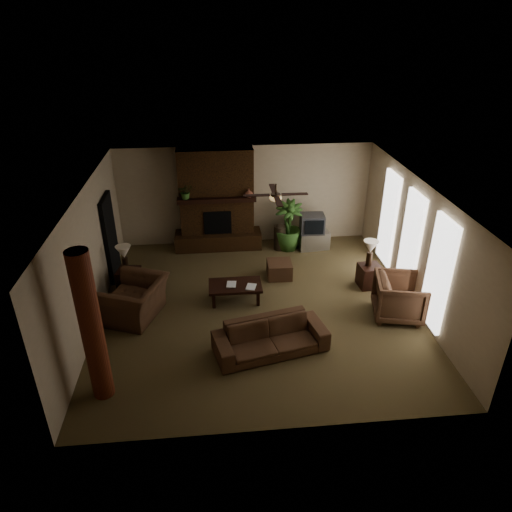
{
  "coord_description": "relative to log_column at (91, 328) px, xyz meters",
  "views": [
    {
      "loc": [
        -0.9,
        -8.7,
        5.9
      ],
      "look_at": [
        0.0,
        0.4,
        1.1
      ],
      "focal_mm": 32.48,
      "sensor_mm": 36.0,
      "label": 1
    }
  ],
  "objects": [
    {
      "name": "armchair_left",
      "position": [
        0.26,
        2.32,
        -0.83
      ],
      "size": [
        1.26,
        1.53,
        1.14
      ],
      "primitive_type": "imported",
      "rotation": [
        0.0,
        0.0,
        -1.93
      ],
      "color": "#503422",
      "rests_on": "ground"
    },
    {
      "name": "floor_plant",
      "position": [
        4.09,
        5.29,
        -1.01
      ],
      "size": [
        0.91,
        1.46,
        0.78
      ],
      "primitive_type": "imported",
      "rotation": [
        0.0,
        0.0,
        -0.09
      ],
      "color": "#365E25",
      "rests_on": "ground"
    },
    {
      "name": "fireplace",
      "position": [
        2.15,
        5.62,
        -0.24
      ],
      "size": [
        2.4,
        0.7,
        2.8
      ],
      "color": "#442712",
      "rests_on": "ground"
    },
    {
      "name": "room_shell",
      "position": [
        2.95,
        2.4,
        0.0
      ],
      "size": [
        7.0,
        7.0,
        7.0
      ],
      "color": "brown",
      "rests_on": "ground"
    },
    {
      "name": "book_b",
      "position": [
        2.71,
        2.6,
        -0.82
      ],
      "size": [
        0.21,
        0.08,
        0.29
      ],
      "primitive_type": "imported",
      "rotation": [
        0.0,
        0.0,
        -0.28
      ],
      "color": "#999999",
      "rests_on": "coffee_table"
    },
    {
      "name": "ottoman",
      "position": [
        3.63,
        3.73,
        -1.2
      ],
      "size": [
        0.62,
        0.62,
        0.4
      ],
      "primitive_type": "cube",
      "rotation": [
        0.0,
        0.0,
        -0.03
      ],
      "color": "#503422",
      "rests_on": "ground"
    },
    {
      "name": "book_a",
      "position": [
        2.27,
        2.73,
        -0.83
      ],
      "size": [
        0.22,
        0.05,
        0.29
      ],
      "primitive_type": "imported",
      "rotation": [
        0.0,
        0.0,
        -0.12
      ],
      "color": "#999999",
      "rests_on": "coffee_table"
    },
    {
      "name": "floor_vase",
      "position": [
        3.86,
        5.27,
        -0.97
      ],
      "size": [
        0.34,
        0.34,
        0.77
      ],
      "color": "#2E251A",
      "rests_on": "ground"
    },
    {
      "name": "lamp_right",
      "position": [
        5.69,
        3.1,
        -0.4
      ],
      "size": [
        0.4,
        0.4,
        0.65
      ],
      "color": "black",
      "rests_on": "side_table_right"
    },
    {
      "name": "side_table_left",
      "position": [
        -0.02,
        3.44,
        -1.12
      ],
      "size": [
        0.57,
        0.57,
        0.55
      ],
      "primitive_type": "cube",
      "rotation": [
        0.0,
        0.0,
        -0.16
      ],
      "color": "black",
      "rests_on": "ground"
    },
    {
      "name": "tv_stand",
      "position": [
        4.81,
        5.24,
        -1.15
      ],
      "size": [
        0.9,
        0.59,
        0.5
      ],
      "primitive_type": "cube",
      "rotation": [
        0.0,
        0.0,
        0.11
      ],
      "color": "#AFAFB1",
      "rests_on": "ground"
    },
    {
      "name": "windows",
      "position": [
        6.4,
        2.6,
        -0.05
      ],
      "size": [
        0.08,
        3.65,
        2.35
      ],
      "color": "white",
      "rests_on": "ground"
    },
    {
      "name": "coffee_table",
      "position": [
        2.46,
        2.73,
        -1.03
      ],
      "size": [
        1.2,
        0.7,
        0.43
      ],
      "color": "black",
      "rests_on": "ground"
    },
    {
      "name": "mantel_vase",
      "position": [
        3.01,
        5.33,
        0.27
      ],
      "size": [
        0.28,
        0.28,
        0.22
      ],
      "primitive_type": "imported",
      "rotation": [
        0.0,
        0.0,
        -0.3
      ],
      "color": "brown",
      "rests_on": "fireplace"
    },
    {
      "name": "mantel_plant",
      "position": [
        1.35,
        5.35,
        0.32
      ],
      "size": [
        0.4,
        0.44,
        0.33
      ],
      "primitive_type": "imported",
      "rotation": [
        0.0,
        0.0,
        0.06
      ],
      "color": "#365E25",
      "rests_on": "fireplace"
    },
    {
      "name": "sofa",
      "position": [
        3.04,
        0.86,
        -0.97
      ],
      "size": [
        2.28,
        1.12,
        0.86
      ],
      "primitive_type": "imported",
      "rotation": [
        0.0,
        0.0,
        0.23
      ],
      "color": "#503422",
      "rests_on": "ground"
    },
    {
      "name": "side_table_right",
      "position": [
        5.73,
        3.06,
        -1.12
      ],
      "size": [
        0.54,
        0.54,
        0.55
      ],
      "primitive_type": "cube",
      "rotation": [
        0.0,
        0.0,
        0.08
      ],
      "color": "black",
      "rests_on": "ground"
    },
    {
      "name": "tv",
      "position": [
        4.75,
        5.21,
        -0.64
      ],
      "size": [
        0.68,
        0.56,
        0.52
      ],
      "color": "#3C3C3E",
      "rests_on": "tv_stand"
    },
    {
      "name": "ceiling_fan",
      "position": [
        3.35,
        2.7,
        1.13
      ],
      "size": [
        1.35,
        1.35,
        0.37
      ],
      "color": "black",
      "rests_on": "ceiling"
    },
    {
      "name": "doorway",
      "position": [
        -0.49,
        4.2,
        -0.35
      ],
      "size": [
        0.1,
        1.0,
        2.1
      ],
      "primitive_type": "cube",
      "color": "black",
      "rests_on": "ground"
    },
    {
      "name": "log_column",
      "position": [
        0.0,
        0.0,
        0.0
      ],
      "size": [
        0.36,
        0.36,
        2.8
      ],
      "primitive_type": "cylinder",
      "color": "maroon",
      "rests_on": "ground"
    },
    {
      "name": "lamp_left",
      "position": [
        -0.05,
        3.39,
        -0.4
      ],
      "size": [
        0.45,
        0.45,
        0.65
      ],
      "color": "black",
      "rests_on": "side_table_left"
    },
    {
      "name": "armchair_right",
      "position": [
        5.96,
        1.77,
        -0.88
      ],
      "size": [
        1.15,
        1.2,
        1.04
      ],
      "primitive_type": "imported",
      "rotation": [
        0.0,
        0.0,
        1.35
      ],
      "color": "#503422",
      "rests_on": "ground"
    }
  ]
}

